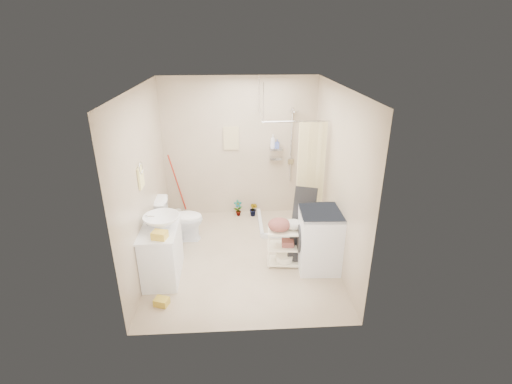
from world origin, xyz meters
TOP-DOWN VIEW (x-y plane):
  - floor at (0.00, 0.00)m, footprint 3.20×3.20m
  - ceiling at (0.00, 0.00)m, footprint 2.80×3.20m
  - wall_back at (0.00, 1.60)m, footprint 2.80×0.04m
  - wall_front at (0.00, -1.60)m, footprint 2.80×0.04m
  - wall_left at (-1.40, 0.00)m, footprint 0.04×3.20m
  - wall_right at (1.40, 0.00)m, footprint 0.04×3.20m
  - vanity at (-1.16, -0.43)m, footprint 0.52×0.91m
  - sink at (-1.12, -0.42)m, footprint 0.51×0.51m
  - counter_basket at (-1.09, -0.75)m, footprint 0.22×0.19m
  - floor_basket at (-1.09, -1.08)m, footprint 0.30×0.27m
  - toilet at (-1.04, 0.61)m, footprint 0.76×0.44m
  - mop at (-1.21, 1.52)m, footprint 0.14×0.14m
  - potted_plant_a at (-0.05, 1.43)m, footprint 0.19×0.16m
  - potted_plant_b at (0.24, 1.40)m, footprint 0.20×0.20m
  - hanging_towel at (-0.15, 1.58)m, footprint 0.28×0.03m
  - towel_ring at (-1.38, -0.20)m, footprint 0.04×0.22m
  - tp_holder at (-1.36, 0.05)m, footprint 0.08×0.12m
  - shower at (0.85, 1.05)m, footprint 1.10×1.10m
  - shampoo_bottle_a at (0.61, 1.52)m, footprint 0.10×0.10m
  - shampoo_bottle_b at (0.68, 1.50)m, footprint 0.09×0.09m
  - washing_machine at (1.14, -0.32)m, footprint 0.65×0.67m
  - laundry_rack at (0.62, -0.24)m, footprint 0.53×0.34m
  - ironing_board at (0.90, -0.11)m, footprint 0.34×0.10m

SIDE VIEW (x-z plane):
  - floor at x=0.00m, z-range 0.00..0.00m
  - floor_basket at x=-1.09m, z-range 0.00..0.14m
  - potted_plant_b at x=0.24m, z-range 0.00..0.29m
  - potted_plant_a at x=-0.05m, z-range 0.00..0.32m
  - laundry_rack at x=0.62m, z-range 0.00..0.70m
  - toilet at x=-1.04m, z-range 0.00..0.77m
  - vanity at x=-1.16m, z-range 0.00..0.80m
  - washing_machine at x=1.14m, z-range 0.00..0.92m
  - ironing_board at x=0.90m, z-range 0.00..1.20m
  - mop at x=-1.21m, z-range 0.00..1.26m
  - tp_holder at x=-1.36m, z-range 0.65..0.79m
  - counter_basket at x=-1.09m, z-range 0.80..0.90m
  - sink at x=-1.12m, z-range 0.80..0.97m
  - shower at x=0.85m, z-range 0.00..2.10m
  - wall_back at x=0.00m, z-range 0.00..2.60m
  - wall_front at x=0.00m, z-range 0.00..2.60m
  - wall_left at x=-1.40m, z-range 0.00..2.60m
  - wall_right at x=1.40m, z-range 0.00..2.60m
  - shampoo_bottle_b at x=0.68m, z-range 1.32..1.48m
  - shampoo_bottle_a at x=0.61m, z-range 1.32..1.57m
  - towel_ring at x=-1.38m, z-range 1.30..1.64m
  - hanging_towel at x=-0.15m, z-range 1.29..1.71m
  - ceiling at x=0.00m, z-range 2.58..2.62m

